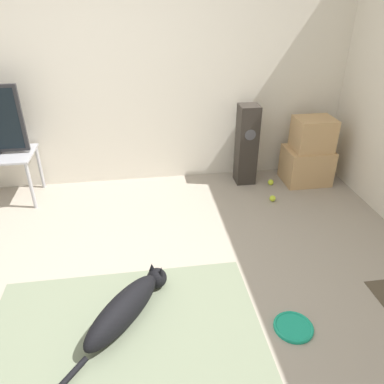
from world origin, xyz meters
name	(u,v)px	position (x,y,z in m)	size (l,w,h in m)	color
ground_plane	(121,310)	(0.00, 0.00, 0.00)	(12.00, 12.00, 0.00)	#9E9384
wall_back	(113,69)	(0.00, 2.10, 1.27)	(8.00, 0.06, 2.55)	silver
area_rug	(125,335)	(0.03, -0.23, 0.01)	(1.83, 1.23, 0.01)	slate
dog	(126,307)	(0.05, -0.10, 0.12)	(0.71, 0.89, 0.23)	black
frisbee	(293,327)	(1.16, -0.33, 0.01)	(0.27, 0.27, 0.03)	#199E7A
cardboard_box_lower	(306,165)	(2.12, 1.72, 0.20)	(0.51, 0.41, 0.41)	tan
cardboard_box_upper	(313,134)	(2.13, 1.71, 0.59)	(0.42, 0.34, 0.36)	tan
floor_speaker	(247,145)	(1.41, 1.82, 0.46)	(0.22, 0.22, 0.91)	#2D2823
tennis_ball_by_boxes	(271,182)	(1.69, 1.68, 0.03)	(0.07, 0.07, 0.07)	#C6E033
tennis_ball_near_speaker	(273,198)	(1.59, 1.32, 0.03)	(0.07, 0.07, 0.07)	#C6E033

